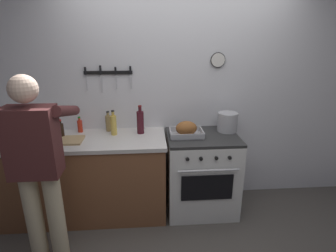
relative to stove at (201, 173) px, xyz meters
The scene contains 12 objects.
wall_back 0.95m from the stove, 121.32° to the left, with size 6.00×0.13×2.60m.
counter_block 1.43m from the stove, behind, with size 2.03×0.65×0.90m.
stove is the anchor object (origin of this frame).
person_cook 1.69m from the stove, 156.09° to the right, with size 0.51×0.63×1.66m.
roasting_pan 0.55m from the stove, behind, with size 0.35×0.26×0.16m.
stock_pot 0.64m from the stove, 22.10° to the left, with size 0.22×0.22×0.21m.
cutting_board 1.50m from the stove, behind, with size 0.36×0.24×0.02m, color tan.
bottle_cooking_oil 1.11m from the stove, behind, with size 0.07×0.07×0.27m.
bottle_vinegar 1.18m from the stove, 167.53° to the left, with size 0.06×0.06×0.23m.
bottle_wine_red 0.89m from the stove, 169.32° to the left, with size 0.08×0.08×0.31m.
bottle_soy_sauce 1.58m from the stove, behind, with size 0.06×0.06×0.20m.
bottle_hot_sauce 1.45m from the stove, behind, with size 0.05×0.05×0.17m.
Camera 1 is at (-0.36, -1.68, 1.92)m, focal length 28.85 mm.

